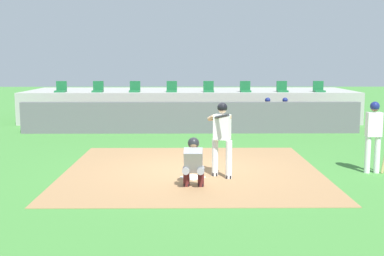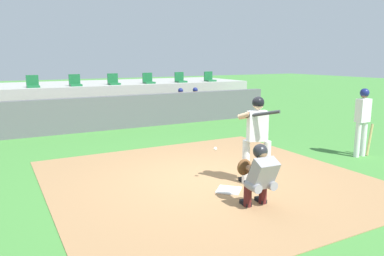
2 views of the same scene
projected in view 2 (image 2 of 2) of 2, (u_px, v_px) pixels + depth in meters
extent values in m
plane|color=#428438|center=(208.00, 179.00, 7.86)|extent=(80.00, 80.00, 0.00)
cube|color=#9E754C|center=(208.00, 179.00, 7.86)|extent=(6.40, 6.40, 0.01)
cube|color=white|center=(229.00, 190.00, 7.16)|extent=(0.62, 0.62, 0.02)
cylinder|color=silver|center=(246.00, 162.00, 7.51)|extent=(0.15, 0.15, 0.92)
cylinder|color=silver|center=(267.00, 163.00, 7.41)|extent=(0.15, 0.15, 0.92)
cube|color=white|center=(257.00, 126.00, 7.32)|extent=(0.44, 0.36, 0.60)
sphere|color=tan|center=(258.00, 104.00, 7.24)|extent=(0.21, 0.21, 0.21)
sphere|color=black|center=(258.00, 103.00, 7.23)|extent=(0.24, 0.24, 0.24)
cylinder|color=tan|center=(244.00, 116.00, 7.27)|extent=(0.20, 0.27, 0.17)
cylinder|color=tan|center=(253.00, 115.00, 7.34)|extent=(0.55, 0.34, 0.18)
cylinder|color=#333338|center=(259.00, 114.00, 7.10)|extent=(0.46, 0.78, 0.24)
cube|color=black|center=(244.00, 181.00, 7.64)|extent=(0.15, 0.27, 0.09)
cube|color=black|center=(264.00, 182.00, 7.55)|extent=(0.15, 0.27, 0.09)
cylinder|color=gray|center=(253.00, 186.00, 6.21)|extent=(0.18, 0.33, 0.16)
cylinder|color=#4C1919|center=(248.00, 195.00, 6.38)|extent=(0.14, 0.14, 0.42)
cube|color=black|center=(245.00, 203.00, 6.46)|extent=(0.12, 0.25, 0.08)
cylinder|color=gray|center=(268.00, 184.00, 6.34)|extent=(0.18, 0.33, 0.16)
cylinder|color=#4C1919|center=(263.00, 192.00, 6.51)|extent=(0.14, 0.14, 0.42)
cube|color=black|center=(260.00, 200.00, 6.60)|extent=(0.12, 0.25, 0.08)
cube|color=gray|center=(263.00, 173.00, 6.19)|extent=(0.42, 0.46, 0.57)
cube|color=#2D2D33|center=(259.00, 171.00, 6.29)|extent=(0.39, 0.27, 0.45)
sphere|color=#996B4C|center=(261.00, 153.00, 6.19)|extent=(0.21, 0.21, 0.21)
sphere|color=#232328|center=(260.00, 151.00, 6.21)|extent=(0.25, 0.25, 0.25)
cylinder|color=#996B4C|center=(253.00, 170.00, 6.37)|extent=(0.12, 0.45, 0.10)
ellipsoid|color=brown|center=(244.00, 167.00, 6.55)|extent=(0.29, 0.13, 0.30)
sphere|color=white|center=(215.00, 149.00, 7.61)|extent=(0.07, 0.07, 0.07)
cylinder|color=silver|center=(357.00, 140.00, 9.56)|extent=(0.14, 0.14, 0.92)
cylinder|color=silver|center=(364.00, 139.00, 9.68)|extent=(0.14, 0.14, 0.92)
cube|color=white|center=(363.00, 110.00, 9.48)|extent=(0.36, 0.22, 0.60)
sphere|color=brown|center=(365.00, 94.00, 9.40)|extent=(0.20, 0.20, 0.20)
sphere|color=navy|center=(365.00, 93.00, 9.39)|extent=(0.23, 0.23, 0.23)
cylinder|color=tan|center=(370.00, 140.00, 9.72)|extent=(0.18, 0.06, 0.85)
cube|color=#59595E|center=(116.00, 113.00, 13.36)|extent=(13.00, 0.30, 1.20)
cube|color=olive|center=(109.00, 119.00, 14.29)|extent=(11.80, 0.44, 0.45)
cylinder|color=#939399|center=(180.00, 108.00, 15.43)|extent=(0.15, 0.40, 0.15)
cylinder|color=#939399|center=(182.00, 115.00, 15.30)|extent=(0.13, 0.13, 0.45)
cube|color=maroon|center=(183.00, 119.00, 15.30)|extent=(0.11, 0.24, 0.08)
cylinder|color=#939399|center=(186.00, 107.00, 15.55)|extent=(0.15, 0.40, 0.15)
cylinder|color=#939399|center=(188.00, 114.00, 15.43)|extent=(0.13, 0.13, 0.45)
cube|color=maroon|center=(189.00, 119.00, 15.42)|extent=(0.11, 0.24, 0.08)
cube|color=gray|center=(181.00, 101.00, 15.63)|extent=(0.36, 0.22, 0.54)
sphere|color=tan|center=(181.00, 92.00, 15.55)|extent=(0.20, 0.20, 0.20)
sphere|color=navy|center=(181.00, 91.00, 15.55)|extent=(0.22, 0.22, 0.22)
cylinder|color=tan|center=(178.00, 104.00, 15.43)|extent=(0.09, 0.41, 0.22)
cylinder|color=tan|center=(186.00, 103.00, 15.62)|extent=(0.09, 0.41, 0.22)
cylinder|color=#939399|center=(195.00, 107.00, 15.76)|extent=(0.15, 0.40, 0.15)
cylinder|color=#939399|center=(197.00, 114.00, 15.63)|extent=(0.13, 0.13, 0.45)
cube|color=maroon|center=(198.00, 118.00, 15.62)|extent=(0.11, 0.24, 0.08)
cylinder|color=#939399|center=(200.00, 106.00, 15.88)|extent=(0.15, 0.40, 0.15)
cylinder|color=#939399|center=(203.00, 113.00, 15.75)|extent=(0.13, 0.13, 0.45)
cube|color=maroon|center=(203.00, 118.00, 15.75)|extent=(0.11, 0.24, 0.08)
cube|color=gray|center=(195.00, 100.00, 15.96)|extent=(0.36, 0.22, 0.54)
sphere|color=#996B4C|center=(195.00, 91.00, 15.88)|extent=(0.20, 0.20, 0.20)
sphere|color=navy|center=(195.00, 90.00, 15.88)|extent=(0.22, 0.22, 0.22)
cylinder|color=#996B4C|center=(193.00, 103.00, 15.76)|extent=(0.09, 0.41, 0.22)
cylinder|color=#996B4C|center=(201.00, 102.00, 15.95)|extent=(0.09, 0.41, 0.22)
cube|color=#9E9E99|center=(88.00, 98.00, 17.14)|extent=(15.00, 4.40, 1.40)
cube|color=#196033|center=(33.00, 87.00, 14.48)|extent=(0.46, 0.46, 0.08)
cube|color=#196033|center=(32.00, 80.00, 14.61)|extent=(0.46, 0.06, 0.40)
cube|color=#196033|center=(76.00, 85.00, 15.24)|extent=(0.46, 0.46, 0.08)
cube|color=#196033|center=(74.00, 79.00, 15.37)|extent=(0.46, 0.06, 0.40)
cube|color=#196033|center=(114.00, 84.00, 16.00)|extent=(0.46, 0.46, 0.08)
cube|color=#196033|center=(113.00, 78.00, 16.13)|extent=(0.46, 0.06, 0.40)
cube|color=#196033|center=(149.00, 83.00, 16.76)|extent=(0.46, 0.46, 0.08)
cube|color=#196033|center=(147.00, 77.00, 16.89)|extent=(0.46, 0.06, 0.40)
cube|color=#196033|center=(181.00, 82.00, 17.52)|extent=(0.46, 0.46, 0.08)
cube|color=#196033|center=(179.00, 76.00, 17.65)|extent=(0.46, 0.06, 0.40)
cube|color=#196033|center=(210.00, 81.00, 18.28)|extent=(0.46, 0.46, 0.08)
cube|color=#196033|center=(208.00, 76.00, 18.41)|extent=(0.46, 0.06, 0.40)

